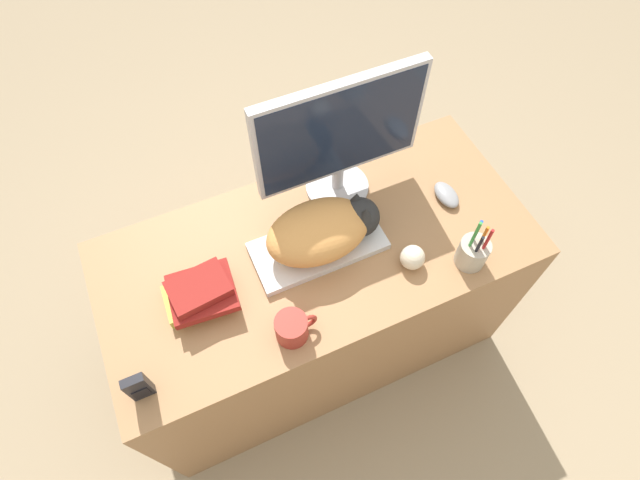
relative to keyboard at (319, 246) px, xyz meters
name	(u,v)px	position (x,y,z in m)	size (l,w,h in m)	color
ground_plane	(351,402)	(0.00, -0.30, -0.71)	(12.00, 12.00, 0.00)	#998466
desk	(318,298)	(0.00, 0.00, -0.36)	(1.29, 0.61, 0.70)	#9E7047
keyboard	(319,246)	(0.00, 0.00, 0.00)	(0.39, 0.18, 0.02)	silver
cat	(326,229)	(0.02, 0.00, 0.08)	(0.34, 0.20, 0.14)	#D18C47
monitor	(340,137)	(0.14, 0.17, 0.23)	(0.50, 0.20, 0.42)	#B7B7BC
computer_mouse	(446,195)	(0.44, 0.00, 0.00)	(0.06, 0.11, 0.03)	gray
coffee_mug	(292,328)	(-0.17, -0.21, 0.03)	(0.12, 0.09, 0.08)	#9E2D23
pen_cup	(473,252)	(0.38, -0.22, 0.04)	(0.09, 0.09, 0.20)	#B2A893
baseball	(412,257)	(0.22, -0.16, 0.02)	(0.07, 0.07, 0.07)	beige
phone	(139,387)	(-0.57, -0.21, 0.04)	(0.05, 0.02, 0.11)	black
book_stack	(200,293)	(-0.36, -0.02, 0.03)	(0.20, 0.17, 0.09)	#CCC14C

